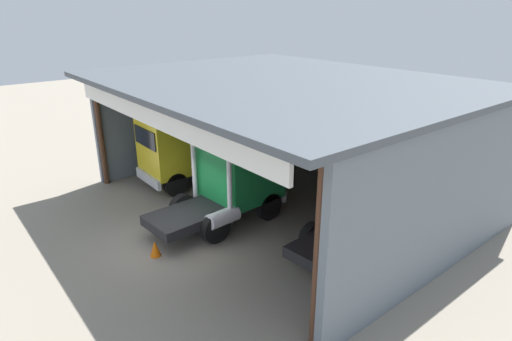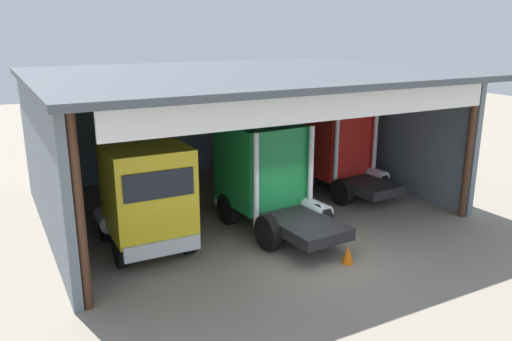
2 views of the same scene
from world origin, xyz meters
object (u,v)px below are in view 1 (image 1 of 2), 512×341
(oil_drum, at_px, (385,181))
(traffic_cone, at_px, (155,248))
(tool_cart, at_px, (374,184))
(truck_yellow_right_bay, at_px, (177,147))
(truck_red_left_bay, at_px, (366,199))
(truck_green_center_left_bay, at_px, (235,172))

(oil_drum, relative_size, traffic_cone, 1.59)
(traffic_cone, bearing_deg, tool_cart, 81.62)
(truck_yellow_right_bay, xyz_separation_m, oil_drum, (6.38, 6.91, -1.37))
(truck_yellow_right_bay, distance_m, truck_red_left_bay, 9.11)
(truck_red_left_bay, relative_size, oil_drum, 5.35)
(truck_yellow_right_bay, distance_m, oil_drum, 9.50)
(tool_cart, bearing_deg, truck_green_center_left_bay, -109.01)
(oil_drum, relative_size, tool_cart, 0.89)
(tool_cart, height_order, traffic_cone, tool_cart)
(truck_yellow_right_bay, relative_size, oil_drum, 5.14)
(oil_drum, bearing_deg, truck_red_left_bay, -62.60)
(truck_red_left_bay, bearing_deg, truck_yellow_right_bay, -171.11)
(oil_drum, xyz_separation_m, tool_cart, (-0.02, -0.79, 0.06))
(truck_yellow_right_bay, bearing_deg, truck_red_left_bay, -165.58)
(truck_yellow_right_bay, xyz_separation_m, truck_green_center_left_bay, (4.29, 0.09, 0.07))
(truck_red_left_bay, distance_m, tool_cart, 4.91)
(truck_green_center_left_bay, relative_size, tool_cart, 5.43)
(truck_green_center_left_bay, distance_m, oil_drum, 7.27)
(truck_green_center_left_bay, relative_size, traffic_cone, 9.69)
(truck_yellow_right_bay, xyz_separation_m, traffic_cone, (4.92, -3.69, -1.54))
(truck_green_center_left_bay, bearing_deg, truck_yellow_right_bay, 178.00)
(truck_yellow_right_bay, relative_size, traffic_cone, 8.16)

